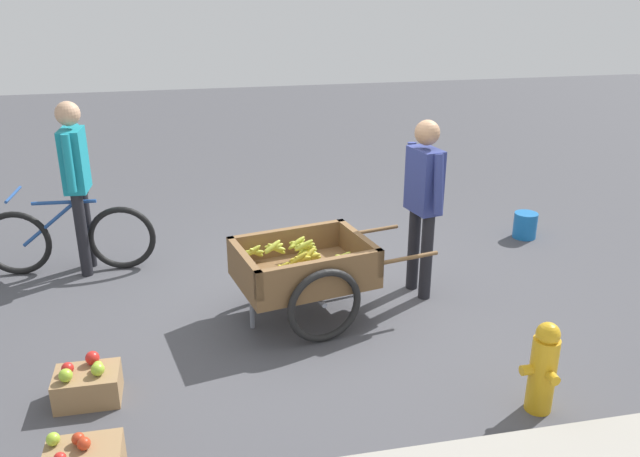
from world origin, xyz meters
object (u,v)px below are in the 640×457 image
fruit_cart (304,271)px  bicycle (69,238)px  mixed_fruit_crate (88,384)px  fire_hydrant (543,368)px  cyclist_person (76,172)px  vendor_person (424,193)px  plastic_bucket (525,225)px

fruit_cart → bicycle: (2.10, -1.38, -0.09)m
fruit_cart → mixed_fruit_crate: bearing=26.9°
fire_hydrant → mixed_fruit_crate: bearing=-13.8°
cyclist_person → fire_hydrant: bearing=137.7°
bicycle → mixed_fruit_crate: bearing=100.2°
vendor_person → cyclist_person: bearing=-20.4°
cyclist_person → plastic_bucket: (-4.71, 0.09, -0.88)m
fruit_cart → vendor_person: size_ratio=1.08×
vendor_person → mixed_fruit_crate: vendor_person is taller
fruit_cart → vendor_person: 1.27m
vendor_person → cyclist_person: size_ratio=0.96×
plastic_bucket → bicycle: bearing=-1.2°
cyclist_person → plastic_bucket: bearing=178.9°
fruit_cart → bicycle: 2.51m
bicycle → cyclist_person: (-0.15, 0.01, 0.67)m
vendor_person → cyclist_person: cyclist_person is taller
plastic_bucket → cyclist_person: bearing=-1.1°
fruit_cart → cyclist_person: cyclist_person is taller
fire_hydrant → mixed_fruit_crate: 3.12m
bicycle → plastic_bucket: (-4.86, 0.10, -0.21)m
fruit_cart → bicycle: bearing=-33.4°
mixed_fruit_crate → bicycle: bearing=-79.8°
fruit_cart → cyclist_person: size_ratio=1.04×
vendor_person → mixed_fruit_crate: bearing=21.2°
cyclist_person → vendor_person: bearing=159.6°
bicycle → plastic_bucket: size_ratio=5.74×
fruit_cart → vendor_person: bearing=-168.3°
cyclist_person → plastic_bucket: size_ratio=5.87×
bicycle → fire_hydrant: size_ratio=2.48×
vendor_person → fire_hydrant: (-0.21, 1.84, -0.65)m
vendor_person → fruit_cart: bearing=11.7°
cyclist_person → plastic_bucket: cyclist_person is taller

